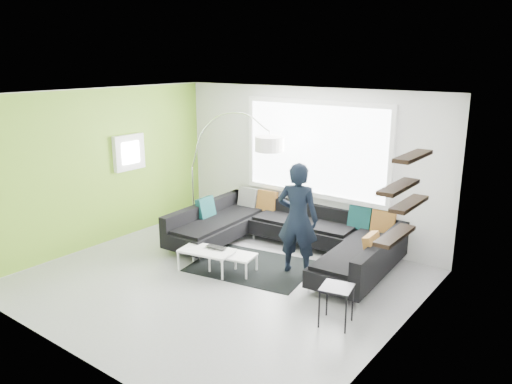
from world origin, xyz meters
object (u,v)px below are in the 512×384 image
at_px(coffee_table, 220,261).
at_px(laptop, 214,249).
at_px(side_table, 336,306).
at_px(sectional_sofa, 284,237).
at_px(arc_lamp, 192,167).
at_px(person, 298,219).

bearing_deg(coffee_table, laptop, -177.31).
bearing_deg(side_table, sectional_sofa, 140.12).
relative_size(arc_lamp, person, 1.33).
xyz_separation_m(sectional_sofa, coffee_table, (-0.46, -1.14, -0.17)).
bearing_deg(coffee_table, person, 24.06).
distance_m(arc_lamp, laptop, 2.57).
height_order(sectional_sofa, laptop, sectional_sofa).
bearing_deg(sectional_sofa, arc_lamp, 168.60).
relative_size(sectional_sofa, arc_lamp, 1.60).
bearing_deg(arc_lamp, sectional_sofa, -3.61).
distance_m(sectional_sofa, coffee_table, 1.25).
xyz_separation_m(coffee_table, laptop, (-0.09, -0.02, 0.19)).
relative_size(sectional_sofa, person, 2.13).
height_order(sectional_sofa, coffee_table, sectional_sofa).
height_order(side_table, laptop, side_table).
relative_size(coffee_table, laptop, 2.89).
distance_m(arc_lamp, person, 3.11).
height_order(arc_lamp, person, arc_lamp).
bearing_deg(person, sectional_sofa, -55.48).
distance_m(arc_lamp, side_table, 4.74).
height_order(coffee_table, arc_lamp, arc_lamp).
xyz_separation_m(coffee_table, arc_lamp, (-2.00, 1.49, 1.00)).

